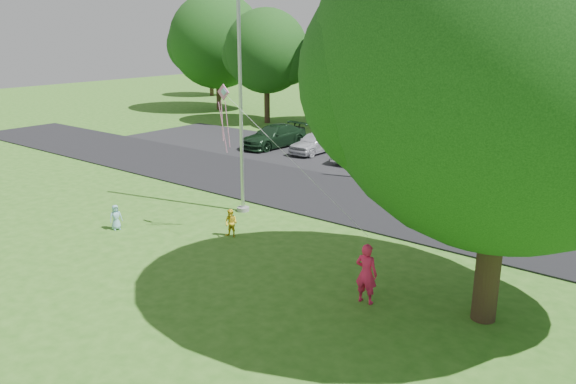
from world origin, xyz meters
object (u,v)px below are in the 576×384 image
Objects in this scene: trash_can at (456,183)px; big_tree at (505,66)px; child_blue at (116,217)px; kite at (227,109)px; street_lamp at (429,99)px; woman at (366,273)px; child_yellow at (231,223)px; flagpole at (241,109)px.

trash_can is 13.30m from big_tree.
trash_can is at bearing -13.05° from child_blue.
child_blue is 5.99m from kite.
street_lamp is 7.54× the size of trash_can.
trash_can is 0.53× the size of woman.
woman reaches higher than child_yellow.
street_lamp is 4.02m from trash_can.
child_yellow is 0.15× the size of kite.
flagpole is 6.24m from child_blue.
kite reaches higher than trash_can.
flagpole is 9.74× the size of child_yellow.
flagpole is 9.08m from street_lamp.
big_tree is at bearing -14.60° from flagpole.
street_lamp is 10.79m from kite.
flagpole is 1.46× the size of street_lamp.
big_tree is at bearing -165.08° from woman.
kite is at bearing 177.40° from big_tree.
woman is at bearing -10.52° from kite.
flagpole is 0.90× the size of big_tree.
flagpole is 10.54m from trash_can.
trash_can is 11.22m from child_yellow.
flagpole is 5.88× the size of woman.
trash_can is 0.13× the size of kite.
street_lamp is at bearing 63.13° from flagpole.
child_yellow is (-2.42, -10.54, -3.60)m from street_lamp.
child_yellow is at bearing -17.36° from woman.
woman is at bearing -66.62° from child_blue.
child_yellow is 4.06m from kite.
woman is (-2.75, -1.01, -5.51)m from big_tree.
street_lamp reaches higher than trash_can.
child_yellow is (-9.10, 0.36, -5.85)m from big_tree.
big_tree reaches higher than trash_can.
street_lamp is (4.10, 8.10, -0.05)m from flagpole.
big_tree is at bearing -0.61° from kite.
woman is 10.25m from child_blue.
big_tree is 14.35m from child_blue.
trash_can is 0.96× the size of child_blue.
kite reaches higher than child_blue.
street_lamp is 12.98m from big_tree.
big_tree is 6.52× the size of woman.
kite reaches higher than woman.
kite is (-9.16, 0.42, -1.79)m from big_tree.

